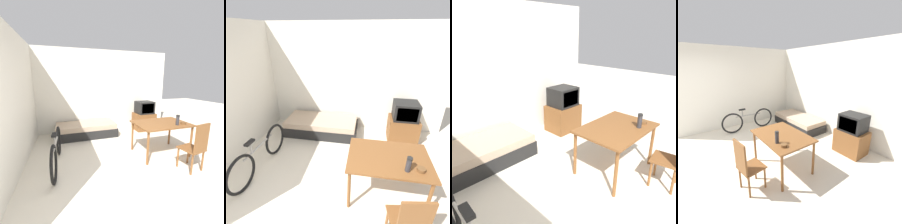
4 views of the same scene
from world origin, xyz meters
TOP-DOWN VIEW (x-y plane):
  - ground_plane at (0.00, 0.00)m, footprint 20.00×20.00m
  - wall_back at (0.00, 3.60)m, footprint 5.04×0.06m
  - wall_left at (-2.05, 1.79)m, footprint 0.06×4.57m
  - daybed at (-0.56, 3.07)m, footprint 1.84×0.84m
  - tv at (1.47, 3.08)m, footprint 0.69×0.55m
  - dining_table at (0.95, 1.38)m, footprint 1.23×0.85m
  - wooden_chair at (1.14, 0.55)m, footprint 0.44×0.44m
  - bicycle at (-1.38, 1.57)m, footprint 0.13×1.72m
  - thermos_flask at (1.18, 1.13)m, footprint 0.07×0.07m
  - mate_bowl at (1.36, 1.16)m, footprint 0.11×0.11m

SIDE VIEW (x-z plane):
  - ground_plane at x=0.00m, z-range 0.00..0.00m
  - daybed at x=-0.56m, z-range 0.00..0.40m
  - bicycle at x=-1.38m, z-range -0.03..0.72m
  - tv at x=1.47m, z-range -0.04..0.97m
  - wooden_chair at x=1.14m, z-range 0.04..1.02m
  - dining_table at x=0.95m, z-range 0.29..1.05m
  - mate_bowl at x=1.36m, z-range 0.76..0.81m
  - thermos_flask at x=1.18m, z-range 0.77..1.00m
  - wall_left at x=-2.05m, z-range 0.00..2.70m
  - wall_back at x=0.00m, z-range 0.00..2.70m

